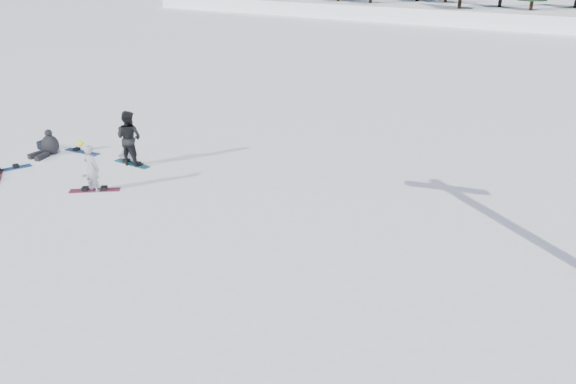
{
  "coord_description": "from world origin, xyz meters",
  "views": [
    {
      "loc": [
        14.37,
        -9.2,
        6.64
      ],
      "look_at": [
        7.06,
        1.62,
        1.1
      ],
      "focal_mm": 35.0,
      "sensor_mm": 36.0,
      "label": 1
    }
  ],
  "objects_px": {
    "snowboarder_man": "(129,138)",
    "snowboard_loose_c": "(82,152)",
    "seated_rider": "(49,145)",
    "snowboarder_woman": "(91,168)",
    "gear_bag": "(45,145)",
    "snowboard_loose_a": "(7,169)"
  },
  "relations": [
    {
      "from": "snowboarder_woman",
      "to": "snowboard_loose_a",
      "type": "xyz_separation_m",
      "value": [
        -3.9,
        -0.47,
        -0.73
      ]
    },
    {
      "from": "seated_rider",
      "to": "gear_bag",
      "type": "relative_size",
      "value": 2.55
    },
    {
      "from": "snowboarder_woman",
      "to": "snowboard_loose_c",
      "type": "relative_size",
      "value": 1.06
    },
    {
      "from": "snowboard_loose_c",
      "to": "snowboarder_man",
      "type": "bearing_deg",
      "value": -3.18
    },
    {
      "from": "snowboarder_woman",
      "to": "snowboard_loose_c",
      "type": "xyz_separation_m",
      "value": [
        -3.34,
        2.09,
        -0.73
      ]
    },
    {
      "from": "snowboarder_woman",
      "to": "snowboard_loose_a",
      "type": "distance_m",
      "value": 4.0
    },
    {
      "from": "gear_bag",
      "to": "seated_rider",
      "type": "bearing_deg",
      "value": -20.32
    },
    {
      "from": "snowboarder_man",
      "to": "snowboard_loose_a",
      "type": "bearing_deg",
      "value": 30.1
    },
    {
      "from": "snowboarder_man",
      "to": "snowboard_loose_c",
      "type": "relative_size",
      "value": 1.26
    },
    {
      "from": "snowboarder_woman",
      "to": "gear_bag",
      "type": "relative_size",
      "value": 3.54
    },
    {
      "from": "snowboard_loose_c",
      "to": "snowboard_loose_a",
      "type": "height_order",
      "value": "same"
    },
    {
      "from": "seated_rider",
      "to": "snowboard_loose_c",
      "type": "xyz_separation_m",
      "value": [
        0.74,
        0.8,
        -0.34
      ]
    },
    {
      "from": "snowboarder_man",
      "to": "seated_rider",
      "type": "distance_m",
      "value": 3.41
    },
    {
      "from": "snowboarder_woman",
      "to": "gear_bag",
      "type": "height_order",
      "value": "snowboarder_woman"
    },
    {
      "from": "snowboarder_woman",
      "to": "gear_bag",
      "type": "distance_m",
      "value": 5.06
    },
    {
      "from": "gear_bag",
      "to": "snowboard_loose_a",
      "type": "xyz_separation_m",
      "value": [
        0.88,
        -2.02,
        -0.14
      ]
    },
    {
      "from": "gear_bag",
      "to": "snowboard_loose_c",
      "type": "relative_size",
      "value": 0.3
    },
    {
      "from": "snowboard_loose_a",
      "to": "snowboard_loose_c",
      "type": "bearing_deg",
      "value": 7.38
    },
    {
      "from": "snowboarder_man",
      "to": "snowboard_loose_a",
      "type": "relative_size",
      "value": 1.26
    },
    {
      "from": "snowboarder_man",
      "to": "seated_rider",
      "type": "height_order",
      "value": "snowboarder_man"
    },
    {
      "from": "snowboard_loose_a",
      "to": "snowboarder_man",
      "type": "bearing_deg",
      "value": -28.45
    },
    {
      "from": "snowboard_loose_c",
      "to": "snowboard_loose_a",
      "type": "xyz_separation_m",
      "value": [
        -0.56,
        -2.57,
        0.0
      ]
    }
  ]
}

